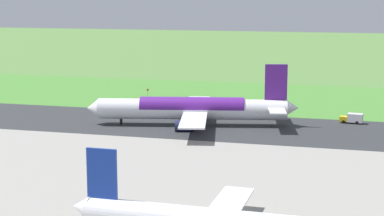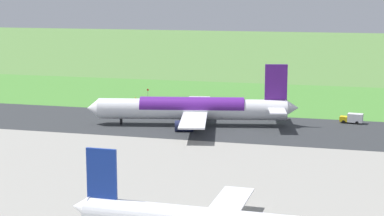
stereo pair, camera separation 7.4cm
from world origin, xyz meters
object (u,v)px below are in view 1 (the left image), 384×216
(no_stopping_sign, at_px, (148,92))
(traffic_cone_orange, at_px, (136,97))
(airliner_main, at_px, (193,109))
(service_truck_fuel, at_px, (352,118))

(no_stopping_sign, height_order, traffic_cone_orange, no_stopping_sign)
(no_stopping_sign, distance_m, traffic_cone_orange, 4.41)
(airliner_main, height_order, no_stopping_sign, airliner_main)
(service_truck_fuel, distance_m, no_stopping_sign, 69.75)
(airliner_main, xyz_separation_m, no_stopping_sign, (25.44, -38.86, -2.69))
(service_truck_fuel, bearing_deg, traffic_cone_orange, -19.08)
(airliner_main, bearing_deg, traffic_cone_orange, -51.62)
(no_stopping_sign, bearing_deg, traffic_cone_orange, 39.14)
(service_truck_fuel, relative_size, no_stopping_sign, 2.15)
(no_stopping_sign, bearing_deg, airliner_main, 123.20)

